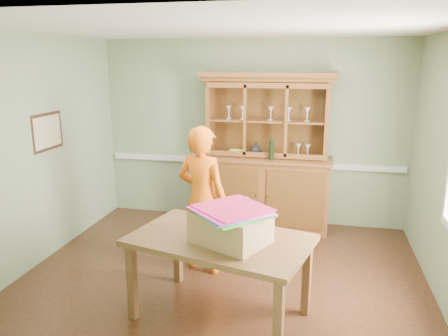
% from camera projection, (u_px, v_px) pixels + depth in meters
% --- Properties ---
extents(floor, '(4.50, 4.50, 0.00)m').
position_uv_depth(floor, '(222.00, 279.00, 4.91)').
color(floor, '#4B2718').
rests_on(floor, ground).
extents(ceiling, '(4.50, 4.50, 0.00)m').
position_uv_depth(ceiling, '(221.00, 28.00, 4.25)').
color(ceiling, white).
rests_on(ceiling, wall_back).
extents(wall_back, '(4.50, 0.00, 4.50)m').
position_uv_depth(wall_back, '(251.00, 132.00, 6.47)').
color(wall_back, gray).
rests_on(wall_back, floor).
extents(wall_left, '(0.00, 4.00, 4.00)m').
position_uv_depth(wall_left, '(32.00, 153.00, 5.05)').
color(wall_left, gray).
rests_on(wall_left, floor).
extents(wall_front, '(4.50, 0.00, 4.50)m').
position_uv_depth(wall_front, '(149.00, 236.00, 2.69)').
color(wall_front, gray).
rests_on(wall_front, floor).
extents(chair_rail, '(4.41, 0.05, 0.08)m').
position_uv_depth(chair_rail, '(251.00, 162.00, 6.56)').
color(chair_rail, silver).
rests_on(chair_rail, wall_back).
extents(framed_map, '(0.03, 0.60, 0.46)m').
position_uv_depth(framed_map, '(48.00, 132.00, 5.29)').
color(framed_map, '#331F14').
rests_on(framed_map, wall_left).
extents(china_hutch, '(1.90, 0.63, 2.23)m').
position_uv_depth(china_hutch, '(265.00, 174.00, 6.32)').
color(china_hutch, brown).
rests_on(china_hutch, floor).
extents(dining_table, '(1.80, 1.33, 0.81)m').
position_uv_depth(dining_table, '(220.00, 247.00, 4.04)').
color(dining_table, brown).
rests_on(dining_table, floor).
extents(cardboard_box, '(0.76, 0.70, 0.29)m').
position_uv_depth(cardboard_box, '(231.00, 227.00, 3.89)').
color(cardboard_box, '#94794C').
rests_on(cardboard_box, dining_table).
extents(kite_stack, '(0.79, 0.79, 0.04)m').
position_uv_depth(kite_stack, '(233.00, 211.00, 3.82)').
color(kite_stack, green).
rests_on(kite_stack, cardboard_box).
extents(person, '(0.71, 0.57, 1.70)m').
position_uv_depth(person, '(202.00, 199.00, 4.97)').
color(person, orange).
rests_on(person, floor).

